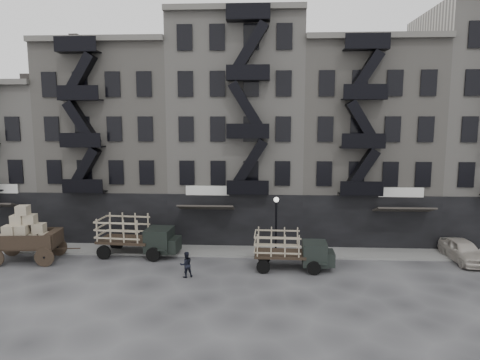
# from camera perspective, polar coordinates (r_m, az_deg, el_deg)

# --- Properties ---
(ground) EXTENTS (140.00, 140.00, 0.00)m
(ground) POSITION_cam_1_polar(r_m,az_deg,el_deg) (27.73, -1.43, -11.94)
(ground) COLOR #38383A
(ground) RESTS_ON ground
(sidewalk) EXTENTS (55.00, 2.50, 0.15)m
(sidewalk) POSITION_cam_1_polar(r_m,az_deg,el_deg) (31.24, -0.87, -9.45)
(sidewalk) COLOR slate
(sidewalk) RESTS_ON ground
(building_west) EXTENTS (10.00, 11.35, 13.20)m
(building_west) POSITION_cam_1_polar(r_m,az_deg,el_deg) (42.21, -28.47, 2.37)
(building_west) COLOR gray
(building_west) RESTS_ON ground
(building_midwest) EXTENTS (10.00, 11.35, 16.20)m
(building_midwest) POSITION_cam_1_polar(r_m,az_deg,el_deg) (37.83, -15.57, 4.78)
(building_midwest) COLOR gray
(building_midwest) RESTS_ON ground
(building_center) EXTENTS (10.00, 11.35, 18.20)m
(building_center) POSITION_cam_1_polar(r_m,az_deg,el_deg) (35.86, -0.22, 6.51)
(building_center) COLOR gray
(building_center) RESTS_ON ground
(building_mideast) EXTENTS (10.00, 11.35, 16.20)m
(building_mideast) POSITION_cam_1_polar(r_m,az_deg,el_deg) (36.70, 15.62, 4.69)
(building_mideast) COLOR gray
(building_mideast) RESTS_ON ground
(lamp_post) EXTENTS (0.36, 0.36, 4.28)m
(lamp_post) POSITION_cam_1_polar(r_m,az_deg,el_deg) (29.35, 4.83, -5.15)
(lamp_post) COLOR black
(lamp_post) RESTS_ON ground
(wagon) EXTENTS (4.66, 2.79, 3.77)m
(wagon) POSITION_cam_1_polar(r_m,az_deg,el_deg) (32.20, -26.85, -5.97)
(wagon) COLOR black
(wagon) RESTS_ON ground
(stake_truck_west) EXTENTS (5.75, 2.70, 2.81)m
(stake_truck_west) POSITION_cam_1_polar(r_m,az_deg,el_deg) (30.91, -13.65, -6.93)
(stake_truck_west) COLOR black
(stake_truck_west) RESTS_ON ground
(stake_truck_east) EXTENTS (5.05, 2.21, 2.50)m
(stake_truck_east) POSITION_cam_1_polar(r_m,az_deg,el_deg) (27.67, 6.85, -8.92)
(stake_truck_east) COLOR black
(stake_truck_east) RESTS_ON ground
(car_east) EXTENTS (1.98, 4.48, 1.50)m
(car_east) POSITION_cam_1_polar(r_m,az_deg,el_deg) (32.76, 27.59, -8.33)
(car_east) COLOR #B7AFA4
(car_east) RESTS_ON ground
(pedestrian_mid) EXTENTS (0.96, 0.88, 1.59)m
(pedestrian_mid) POSITION_cam_1_polar(r_m,az_deg,el_deg) (26.54, -7.20, -11.11)
(pedestrian_mid) COLOR black
(pedestrian_mid) RESTS_ON ground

